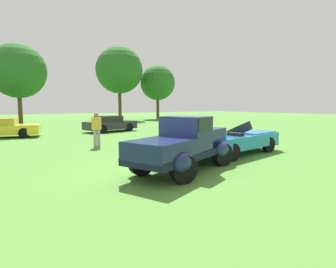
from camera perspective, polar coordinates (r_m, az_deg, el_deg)
name	(u,v)px	position (r m, az deg, el deg)	size (l,w,h in m)	color
ground_plane	(165,171)	(8.59, -0.67, -7.77)	(120.00, 120.00, 0.00)	#4C8433
feature_pickup_truck	(185,143)	(8.58, 3.46, -1.92)	(4.51, 3.00, 1.70)	black
neighbor_convertible	(237,140)	(11.96, 14.13, -1.21)	(4.88, 2.50, 1.40)	#1E7AB7
show_car_yellow	(2,128)	(20.14, -31.19, 1.04)	(4.51, 2.67, 1.22)	yellow
show_car_charcoal	(110,124)	(21.70, -11.90, 2.08)	(4.21, 2.44, 1.22)	#28282D
spectator_far_side	(97,128)	(13.83, -14.63, 1.13)	(0.44, 0.33, 1.69)	#9E998E
treeline_center	(18,71)	(34.24, -28.72, 11.42)	(5.83, 5.83, 8.62)	brown
treeline_mid_right	(119,70)	(38.30, -10.10, 12.93)	(6.26, 6.26, 9.85)	brown
treeline_far_right	(158,83)	(41.11, -2.15, 10.57)	(5.11, 5.11, 7.87)	brown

